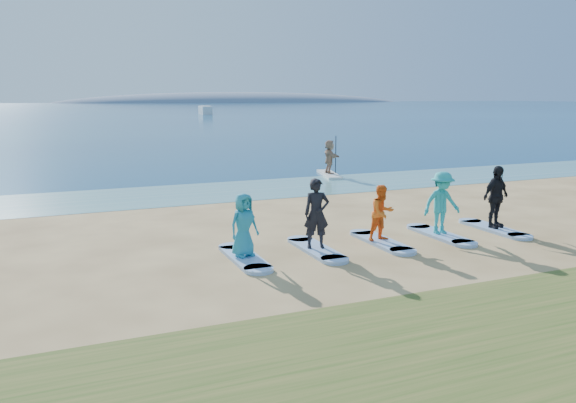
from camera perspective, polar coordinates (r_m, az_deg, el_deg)
name	(u,v)px	position (r m, az deg, el deg)	size (l,w,h in m)	color
ground	(355,254)	(14.53, 6.78, -5.34)	(600.00, 600.00, 0.00)	tan
shallow_water	(233,191)	(24.00, -5.64, 1.10)	(600.00, 600.00, 0.00)	teal
ocean	(76,109)	(172.31, -20.72, 8.74)	(600.00, 600.00, 0.00)	navy
island_ridge	(241,102)	(328.37, -4.77, 10.02)	(220.00, 56.00, 18.00)	slate
paddleboard	(329,174)	(28.52, 4.21, 2.76)	(0.70, 3.00, 0.12)	silver
paddleboarder	(329,157)	(28.40, 4.23, 4.56)	(1.56, 0.50, 1.68)	tan
boat_offshore_b	(205,114)	(122.37, -8.40, 8.76)	(2.02, 6.81, 1.74)	silver
surfboard_0	(244,258)	(14.02, -4.47, -5.70)	(0.70, 2.20, 0.09)	#8FB0DD
student_0	(244,225)	(13.81, -4.52, -2.38)	(0.77, 0.50, 1.58)	teal
surfboard_1	(316,249)	(14.74, 2.88, -4.87)	(0.70, 2.20, 0.09)	#8FB0DD
student_1	(317,213)	(14.51, 2.92, -1.23)	(0.66, 0.44, 1.82)	black
surfboard_2	(381,242)	(15.67, 9.44, -4.05)	(0.70, 2.20, 0.09)	#8FB0DD
student_2	(382,213)	(15.48, 9.54, -1.14)	(0.75, 0.58, 1.54)	orange
surfboard_3	(440,235)	(16.78, 15.19, -3.29)	(0.70, 2.20, 0.09)	#8FB0DD
student_3	(442,203)	(16.59, 15.35, -0.13)	(1.16, 0.67, 1.79)	teal
surfboard_4	(494,229)	(18.05, 20.17, -2.61)	(0.70, 2.20, 0.09)	#8FB0DD
student_4	(496,197)	(17.86, 20.37, 0.45)	(1.09, 0.46, 1.87)	black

